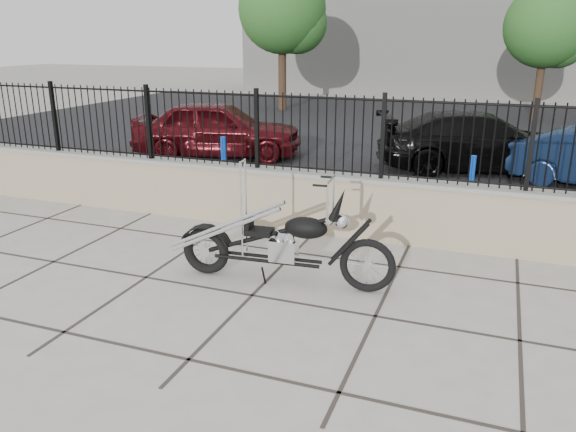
# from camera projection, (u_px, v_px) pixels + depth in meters

# --- Properties ---
(ground_plane) EXTENTS (90.00, 90.00, 0.00)m
(ground_plane) POSITION_uv_depth(u_px,v_px,m) (252.00, 296.00, 6.74)
(ground_plane) COLOR #99968E
(ground_plane) RESTS_ON ground
(parking_lot) EXTENTS (30.00, 30.00, 0.00)m
(parking_lot) POSITION_uv_depth(u_px,v_px,m) (412.00, 134.00, 17.88)
(parking_lot) COLOR black
(parking_lot) RESTS_ON ground
(retaining_wall) EXTENTS (14.00, 0.36, 0.96)m
(retaining_wall) POSITION_uv_depth(u_px,v_px,m) (316.00, 202.00, 8.82)
(retaining_wall) COLOR gray
(retaining_wall) RESTS_ON ground_plane
(iron_fence) EXTENTS (14.00, 0.08, 1.20)m
(iron_fence) POSITION_uv_depth(u_px,v_px,m) (317.00, 134.00, 8.49)
(iron_fence) COLOR black
(iron_fence) RESTS_ON retaining_wall
(background_building) EXTENTS (22.00, 6.00, 8.00)m
(background_building) POSITION_uv_depth(u_px,v_px,m) (458.00, 15.00, 29.14)
(background_building) COLOR beige
(background_building) RESTS_ON ground_plane
(chopper_motorcycle) EXTENTS (2.65, 0.68, 1.57)m
(chopper_motorcycle) POSITION_uv_depth(u_px,v_px,m) (279.00, 223.00, 6.88)
(chopper_motorcycle) COLOR black
(chopper_motorcycle) RESTS_ON ground_plane
(car_red) EXTENTS (4.54, 2.76, 1.44)m
(car_red) POSITION_uv_depth(u_px,v_px,m) (218.00, 129.00, 14.25)
(car_red) COLOR #45090F
(car_red) RESTS_ON parking_lot
(car_black) EXTENTS (4.97, 3.22, 1.34)m
(car_black) POSITION_uv_depth(u_px,v_px,m) (479.00, 142.00, 12.82)
(car_black) COLOR black
(car_black) RESTS_ON parking_lot
(bollard_a) EXTENTS (0.14, 0.14, 0.95)m
(bollard_a) POSITION_uv_depth(u_px,v_px,m) (224.00, 159.00, 11.96)
(bollard_a) COLOR blue
(bollard_a) RESTS_ON ground_plane
(bollard_b) EXTENTS (0.13, 0.13, 0.89)m
(bollard_b) POSITION_uv_depth(u_px,v_px,m) (471.00, 179.00, 10.36)
(bollard_b) COLOR #0B41A8
(bollard_b) RESTS_ON ground_plane
(tree_left) EXTENTS (3.52, 3.52, 5.93)m
(tree_left) POSITION_uv_depth(u_px,v_px,m) (282.00, 5.00, 22.42)
(tree_left) COLOR #382619
(tree_left) RESTS_ON ground_plane
(tree_right) EXTENTS (2.91, 2.91, 4.91)m
(tree_right) POSITION_uv_depth(u_px,v_px,m) (547.00, 22.00, 19.55)
(tree_right) COLOR #382619
(tree_right) RESTS_ON ground_plane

